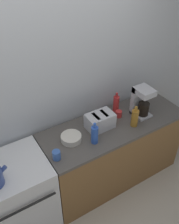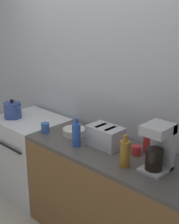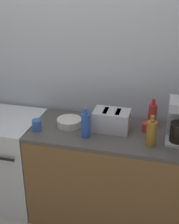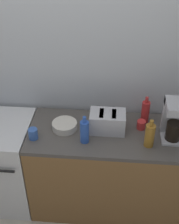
{
  "view_description": "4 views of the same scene",
  "coord_description": "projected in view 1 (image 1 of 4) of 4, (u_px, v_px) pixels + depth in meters",
  "views": [
    {
      "loc": [
        -0.79,
        -1.39,
        2.72
      ],
      "look_at": [
        0.31,
        0.37,
        1.15
      ],
      "focal_mm": 40.0,
      "sensor_mm": 36.0,
      "label": 1
    },
    {
      "loc": [
        2.06,
        -1.52,
        2.03
      ],
      "look_at": [
        0.21,
        0.39,
        1.15
      ],
      "focal_mm": 50.0,
      "sensor_mm": 36.0,
      "label": 2
    },
    {
      "loc": [
        0.85,
        -1.99,
        2.17
      ],
      "look_at": [
        0.24,
        0.34,
        1.05
      ],
      "focal_mm": 50.0,
      "sensor_mm": 36.0,
      "label": 3
    },
    {
      "loc": [
        0.47,
        -1.78,
        2.62
      ],
      "look_at": [
        0.28,
        0.36,
        1.08
      ],
      "focal_mm": 50.0,
      "sensor_mm": 36.0,
      "label": 4
    }
  ],
  "objects": [
    {
      "name": "ground_plane",
      "position": [
        84.0,
        215.0,
        2.92
      ],
      "size": [
        12.0,
        12.0,
        0.0
      ],
      "primitive_type": "plane",
      "color": "beige"
    },
    {
      "name": "wall_back",
      "position": [
        48.0,
        95.0,
        2.6
      ],
      "size": [
        8.0,
        0.05,
        2.6
      ],
      "color": "silver",
      "rests_on": "ground_plane"
    },
    {
      "name": "stove",
      "position": [
        17.0,
        196.0,
        2.59
      ],
      "size": [
        0.71,
        0.67,
        0.9
      ],
      "color": "silver",
      "rests_on": "ground_plane"
    },
    {
      "name": "counter_block",
      "position": [
        113.0,
        151.0,
        3.12
      ],
      "size": [
        1.74,
        0.63,
        0.9
      ],
      "color": "brown",
      "rests_on": "ground_plane"
    },
    {
      "name": "toaster",
      "position": [
        100.0,
        121.0,
        2.74
      ],
      "size": [
        0.3,
        0.2,
        0.18
      ],
      "color": "#BCBCC1",
      "rests_on": "counter_block"
    },
    {
      "name": "coffee_maker",
      "position": [
        141.0,
        101.0,
        2.89
      ],
      "size": [
        0.18,
        0.22,
        0.36
      ],
      "color": "#B7B7BC",
      "rests_on": "counter_block"
    },
    {
      "name": "bottle_amber",
      "position": [
        135.0,
        118.0,
        2.76
      ],
      "size": [
        0.08,
        0.08,
        0.25
      ],
      "color": "#9E6B23",
      "rests_on": "counter_block"
    },
    {
      "name": "bottle_red",
      "position": [
        116.0,
        104.0,
        2.97
      ],
      "size": [
        0.07,
        0.07,
        0.26
      ],
      "color": "#B72828",
      "rests_on": "counter_block"
    },
    {
      "name": "bottle_blue",
      "position": [
        95.0,
        135.0,
        2.54
      ],
      "size": [
        0.07,
        0.07,
        0.25
      ],
      "color": "#2D56B7",
      "rests_on": "counter_block"
    },
    {
      "name": "cup_red",
      "position": [
        119.0,
        114.0,
        2.93
      ],
      "size": [
        0.08,
        0.08,
        0.08
      ],
      "color": "red",
      "rests_on": "counter_block"
    },
    {
      "name": "cup_blue",
      "position": [
        56.0,
        155.0,
        2.39
      ],
      "size": [
        0.08,
        0.08,
        0.1
      ],
      "color": "#3860B2",
      "rests_on": "counter_block"
    },
    {
      "name": "bowl",
      "position": [
        71.0,
        138.0,
        2.61
      ],
      "size": [
        0.22,
        0.22,
        0.06
      ],
      "color": "beige",
      "rests_on": "counter_block"
    }
  ]
}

